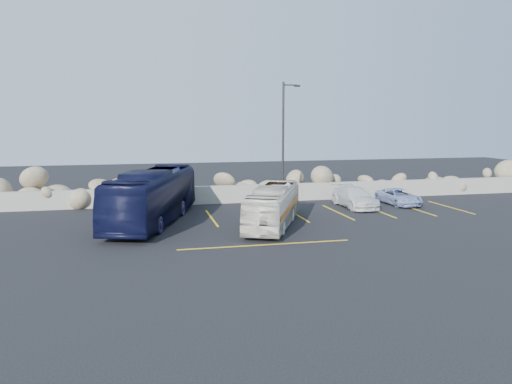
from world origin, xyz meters
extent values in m
plane|color=black|center=(0.00, 0.00, 0.00)|extent=(90.00, 90.00, 0.00)
cube|color=gray|center=(0.00, 12.00, 0.60)|extent=(60.00, 0.40, 1.20)
cube|color=yellow|center=(-2.50, 7.00, 0.01)|extent=(0.12, 5.00, 0.01)
cube|color=yellow|center=(2.60, 7.00, 0.01)|extent=(0.12, 5.00, 0.01)
cube|color=yellow|center=(5.30, 7.00, 0.01)|extent=(0.12, 5.00, 0.01)
cube|color=yellow|center=(7.90, 7.00, 0.01)|extent=(0.12, 5.00, 0.01)
cube|color=yellow|center=(10.50, 7.00, 0.01)|extent=(0.12, 5.00, 0.01)
cube|color=yellow|center=(13.10, 7.00, 0.01)|extent=(0.12, 5.00, 0.01)
cube|color=yellow|center=(-1.00, 0.20, 0.01)|extent=(8.00, 0.12, 0.01)
cylinder|color=#2A2725|center=(2.50, 9.50, 4.00)|extent=(0.14, 0.14, 8.00)
cylinder|color=#2A2725|center=(2.95, 9.50, 7.80)|extent=(0.90, 0.08, 0.08)
cube|color=#2A2725|center=(3.40, 9.50, 7.75)|extent=(0.35, 0.18, 0.12)
imported|color=silver|center=(0.40, 4.06, 1.08)|extent=(4.88, 7.81, 2.16)
imported|color=black|center=(-5.81, 6.45, 1.46)|extent=(5.61, 10.75, 2.93)
imported|color=white|center=(1.55, 8.31, 0.73)|extent=(1.76, 4.31, 1.46)
imported|color=white|center=(7.07, 8.46, 0.65)|extent=(1.84, 4.48, 1.30)
imported|color=#97A8D7|center=(10.37, 8.75, 0.53)|extent=(1.91, 3.89, 1.06)
camera|label=1|loc=(-6.43, -21.17, 5.62)|focal=35.00mm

